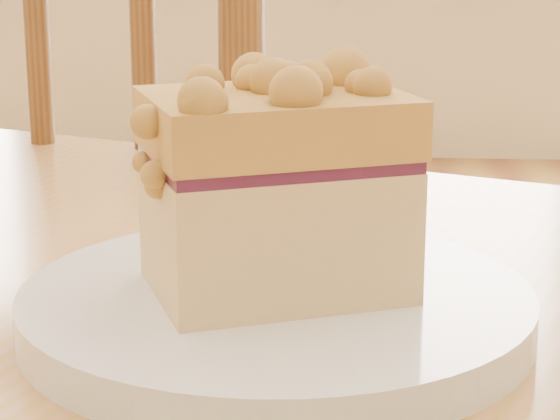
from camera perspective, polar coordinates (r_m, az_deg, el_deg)
The scene contains 3 objects.
cafe_chair_main at distance 1.18m, azimuth -8.23°, elevation -6.97°, with size 0.52×0.52×0.99m.
plate at distance 0.52m, azimuth -0.20°, elevation -5.27°, with size 0.24×0.24×0.02m.
cake_slice at distance 0.50m, azimuth -0.25°, elevation 1.72°, with size 0.14×0.12×0.11m.
Camera 1 is at (0.24, -0.29, 0.94)m, focal length 70.00 mm.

